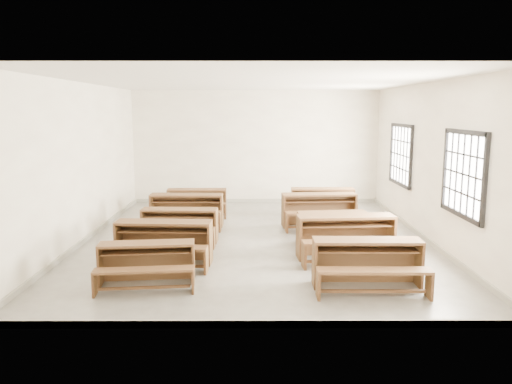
{
  "coord_description": "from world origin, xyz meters",
  "views": [
    {
      "loc": [
        -0.03,
        -10.03,
        2.66
      ],
      "look_at": [
        0.0,
        0.0,
        1.0
      ],
      "focal_mm": 35.0,
      "sensor_mm": 36.0,
      "label": 1
    }
  ],
  "objects_px": {
    "desk_set_6": "(346,234)",
    "desk_set_7": "(333,225)",
    "desk_set_2": "(179,223)",
    "desk_set_8": "(319,208)",
    "desk_set_9": "(323,200)",
    "desk_set_1": "(163,239)",
    "desk_set_0": "(147,261)",
    "desk_set_3": "(186,208)",
    "desk_set_4": "(197,200)",
    "desk_set_5": "(368,260)"
  },
  "relations": [
    {
      "from": "desk_set_6",
      "to": "desk_set_7",
      "type": "bearing_deg",
      "value": 89.53
    },
    {
      "from": "desk_set_1",
      "to": "desk_set_6",
      "type": "xyz_separation_m",
      "value": [
        3.23,
        0.3,
        0.02
      ]
    },
    {
      "from": "desk_set_5",
      "to": "desk_set_8",
      "type": "relative_size",
      "value": 0.93
    },
    {
      "from": "desk_set_4",
      "to": "desk_set_2",
      "type": "bearing_deg",
      "value": -93.23
    },
    {
      "from": "desk_set_1",
      "to": "desk_set_0",
      "type": "bearing_deg",
      "value": -90.65
    },
    {
      "from": "desk_set_1",
      "to": "desk_set_7",
      "type": "xyz_separation_m",
      "value": [
        3.16,
        1.39,
        -0.07
      ]
    },
    {
      "from": "desk_set_2",
      "to": "desk_set_4",
      "type": "xyz_separation_m",
      "value": [
        0.06,
        2.64,
        -0.01
      ]
    },
    {
      "from": "desk_set_3",
      "to": "desk_set_7",
      "type": "bearing_deg",
      "value": -23.62
    },
    {
      "from": "desk_set_3",
      "to": "desk_set_7",
      "type": "height_order",
      "value": "desk_set_3"
    },
    {
      "from": "desk_set_7",
      "to": "desk_set_0",
      "type": "bearing_deg",
      "value": -149.26
    },
    {
      "from": "desk_set_8",
      "to": "desk_set_6",
      "type": "bearing_deg",
      "value": -91.0
    },
    {
      "from": "desk_set_0",
      "to": "desk_set_9",
      "type": "distance_m",
      "value": 6.01
    },
    {
      "from": "desk_set_0",
      "to": "desk_set_1",
      "type": "distance_m",
      "value": 1.05
    },
    {
      "from": "desk_set_2",
      "to": "desk_set_6",
      "type": "xyz_separation_m",
      "value": [
        3.17,
        -1.12,
        0.06
      ]
    },
    {
      "from": "desk_set_2",
      "to": "desk_set_8",
      "type": "distance_m",
      "value": 3.31
    },
    {
      "from": "desk_set_2",
      "to": "desk_set_7",
      "type": "height_order",
      "value": "desk_set_2"
    },
    {
      "from": "desk_set_0",
      "to": "desk_set_6",
      "type": "distance_m",
      "value": 3.57
    },
    {
      "from": "desk_set_0",
      "to": "desk_set_5",
      "type": "relative_size",
      "value": 0.93
    },
    {
      "from": "desk_set_1",
      "to": "desk_set_8",
      "type": "relative_size",
      "value": 0.97
    },
    {
      "from": "desk_set_5",
      "to": "desk_set_9",
      "type": "bearing_deg",
      "value": 90.28
    },
    {
      "from": "desk_set_5",
      "to": "desk_set_1",
      "type": "bearing_deg",
      "value": 160.64
    },
    {
      "from": "desk_set_3",
      "to": "desk_set_6",
      "type": "xyz_separation_m",
      "value": [
        3.21,
        -2.53,
        0.02
      ]
    },
    {
      "from": "desk_set_0",
      "to": "desk_set_2",
      "type": "bearing_deg",
      "value": 81.26
    },
    {
      "from": "desk_set_0",
      "to": "desk_set_5",
      "type": "bearing_deg",
      "value": -7.93
    },
    {
      "from": "desk_set_4",
      "to": "desk_set_8",
      "type": "relative_size",
      "value": 0.86
    },
    {
      "from": "desk_set_2",
      "to": "desk_set_6",
      "type": "relative_size",
      "value": 0.86
    },
    {
      "from": "desk_set_0",
      "to": "desk_set_3",
      "type": "xyz_separation_m",
      "value": [
        0.09,
        3.88,
        0.06
      ]
    },
    {
      "from": "desk_set_0",
      "to": "desk_set_8",
      "type": "bearing_deg",
      "value": 45.18
    },
    {
      "from": "desk_set_6",
      "to": "desk_set_0",
      "type": "bearing_deg",
      "value": -162.25
    },
    {
      "from": "desk_set_7",
      "to": "desk_set_9",
      "type": "distance_m",
      "value": 2.54
    },
    {
      "from": "desk_set_1",
      "to": "desk_set_2",
      "type": "relative_size",
      "value": 1.1
    },
    {
      "from": "desk_set_3",
      "to": "desk_set_8",
      "type": "xyz_separation_m",
      "value": [
        3.05,
        -0.02,
        0.01
      ]
    },
    {
      "from": "desk_set_2",
      "to": "desk_set_8",
      "type": "relative_size",
      "value": 0.88
    },
    {
      "from": "desk_set_6",
      "to": "desk_set_7",
      "type": "distance_m",
      "value": 1.1
    },
    {
      "from": "desk_set_2",
      "to": "desk_set_8",
      "type": "bearing_deg",
      "value": 26.84
    },
    {
      "from": "desk_set_6",
      "to": "desk_set_3",
      "type": "bearing_deg",
      "value": 137.35
    },
    {
      "from": "desk_set_5",
      "to": "desk_set_8",
      "type": "distance_m",
      "value": 3.99
    },
    {
      "from": "desk_set_7",
      "to": "desk_set_2",
      "type": "bearing_deg",
      "value": 173.13
    },
    {
      "from": "desk_set_4",
      "to": "desk_set_8",
      "type": "bearing_deg",
      "value": -24.99
    },
    {
      "from": "desk_set_4",
      "to": "desk_set_6",
      "type": "height_order",
      "value": "desk_set_6"
    },
    {
      "from": "desk_set_2",
      "to": "desk_set_5",
      "type": "height_order",
      "value": "desk_set_5"
    },
    {
      "from": "desk_set_8",
      "to": "desk_set_1",
      "type": "bearing_deg",
      "value": -142.31
    },
    {
      "from": "desk_set_2",
      "to": "desk_set_7",
      "type": "relative_size",
      "value": 1.06
    },
    {
      "from": "desk_set_0",
      "to": "desk_set_2",
      "type": "distance_m",
      "value": 2.47
    },
    {
      "from": "desk_set_5",
      "to": "desk_set_9",
      "type": "relative_size",
      "value": 1.03
    },
    {
      "from": "desk_set_2",
      "to": "desk_set_7",
      "type": "xyz_separation_m",
      "value": [
        3.09,
        -0.02,
        -0.03
      ]
    },
    {
      "from": "desk_set_7",
      "to": "desk_set_9",
      "type": "xyz_separation_m",
      "value": [
        0.14,
        2.53,
        0.05
      ]
    },
    {
      "from": "desk_set_2",
      "to": "desk_set_4",
      "type": "distance_m",
      "value": 2.64
    },
    {
      "from": "desk_set_2",
      "to": "desk_set_7",
      "type": "bearing_deg",
      "value": 1.61
    },
    {
      "from": "desk_set_6",
      "to": "desk_set_7",
      "type": "xyz_separation_m",
      "value": [
        -0.08,
        1.1,
        -0.09
      ]
    }
  ]
}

